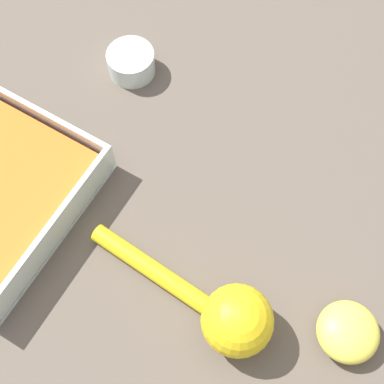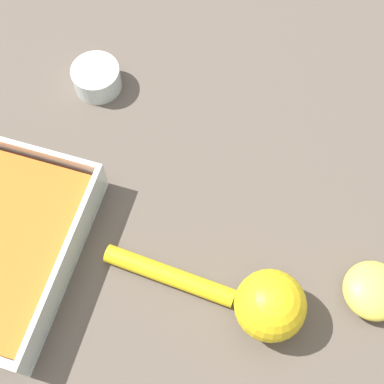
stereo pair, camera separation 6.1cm
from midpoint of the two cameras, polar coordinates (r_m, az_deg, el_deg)
ground_plane at (r=0.66m, az=-19.61°, el=-3.99°), size 4.00×4.00×0.00m
spice_bowl at (r=0.72m, az=-12.57°, el=11.51°), size 0.06×0.06×0.03m
lemon_squeezer at (r=0.56m, az=3.73°, el=-11.92°), size 0.07×0.22×0.07m
lemon_half at (r=0.60m, az=16.07°, el=-10.41°), size 0.07×0.07×0.04m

